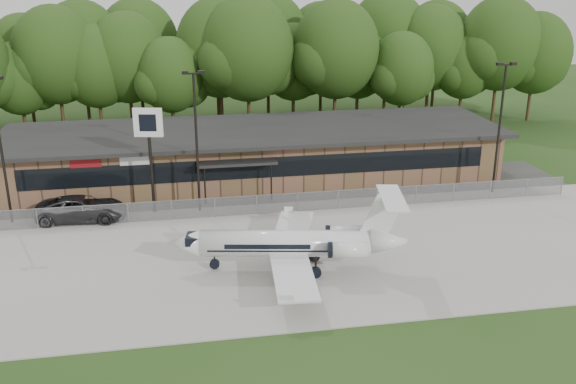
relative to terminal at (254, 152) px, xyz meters
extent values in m
plane|color=#224117|center=(0.00, -23.94, -2.18)|extent=(160.00, 160.00, 0.00)
cube|color=#9E9B93|center=(0.00, -15.94, -2.14)|extent=(64.00, 18.00, 0.08)
cube|color=#383835|center=(0.00, -4.44, -2.15)|extent=(50.00, 9.00, 0.06)
cube|color=brown|center=(0.00, 0.06, -0.18)|extent=(40.00, 10.00, 4.00)
cube|color=black|center=(0.00, -4.96, 0.12)|extent=(36.00, 0.08, 1.60)
cube|color=black|center=(0.00, -0.44, 1.97)|extent=(41.00, 11.50, 0.30)
cube|color=black|center=(-2.00, -5.54, 0.82)|extent=(6.00, 1.60, 0.20)
cube|color=maroon|center=(-13.00, -4.99, 1.22)|extent=(2.20, 0.06, 0.70)
cube|color=silver|center=(-9.50, -4.99, 1.22)|extent=(2.20, 0.06, 0.70)
cube|color=gray|center=(0.00, -8.94, -1.43)|extent=(46.00, 0.03, 1.50)
cube|color=gray|center=(0.00, -8.94, -0.68)|extent=(46.00, 0.04, 0.04)
cylinder|color=gray|center=(22.00, 24.06, 10.32)|extent=(0.20, 0.20, 25.00)
cylinder|color=black|center=(-18.00, -7.44, 2.82)|extent=(0.18, 0.18, 10.00)
cylinder|color=black|center=(-5.00, -7.44, 2.82)|extent=(0.18, 0.18, 10.00)
cube|color=black|center=(-5.00, -7.44, 7.87)|extent=(1.20, 0.12, 0.12)
cube|color=black|center=(-5.55, -7.44, 7.94)|extent=(0.45, 0.30, 0.22)
cube|color=black|center=(-4.45, -7.44, 7.94)|extent=(0.45, 0.30, 0.22)
cylinder|color=black|center=(18.00, -7.44, 2.82)|extent=(0.18, 0.18, 10.00)
cube|color=black|center=(18.00, -7.44, 7.87)|extent=(1.20, 0.12, 0.12)
cube|color=black|center=(17.45, -7.44, 7.94)|extent=(0.45, 0.30, 0.22)
cube|color=black|center=(18.55, -7.44, 7.94)|extent=(0.45, 0.30, 0.22)
cylinder|color=white|center=(-0.57, -18.11, -0.51)|extent=(9.94, 3.33, 1.57)
cone|color=white|center=(-6.36, -17.04, -0.51)|extent=(2.22, 1.90, 1.57)
cone|color=white|center=(5.32, -19.20, -0.36)|extent=(2.41, 1.94, 1.57)
cube|color=white|center=(-0.67, -21.39, -0.95)|extent=(3.20, 6.19, 0.12)
cube|color=white|center=(0.50, -15.01, -0.95)|extent=(3.20, 6.19, 0.12)
cylinder|color=white|center=(2.69, -19.96, -0.36)|extent=(2.29, 1.26, 0.88)
cylinder|color=white|center=(3.13, -17.55, -0.36)|extent=(2.29, 1.26, 0.88)
cube|color=white|center=(4.84, -19.11, 1.07)|extent=(2.40, 0.57, 2.96)
cube|color=white|center=(5.42, -19.22, 2.29)|extent=(2.08, 4.67, 0.10)
cube|color=black|center=(-5.69, -17.17, -0.23)|extent=(1.18, 1.34, 0.49)
cube|color=black|center=(1.17, -18.43, -1.83)|extent=(1.20, 2.46, 0.69)
cylinder|color=black|center=(-4.62, -17.36, -1.83)|extent=(0.69, 0.69, 0.22)
imported|color=#323235|center=(-13.22, -7.73, -1.31)|extent=(6.42, 3.29, 1.73)
cylinder|color=black|center=(-8.26, -7.14, 1.50)|extent=(0.26, 0.26, 7.35)
cube|color=silver|center=(-8.26, -7.14, 4.53)|extent=(2.03, 0.63, 2.02)
cube|color=black|center=(-8.28, -7.26, 4.53)|extent=(1.18, 0.28, 1.19)
camera|label=1|loc=(-6.46, -51.66, 14.70)|focal=40.00mm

